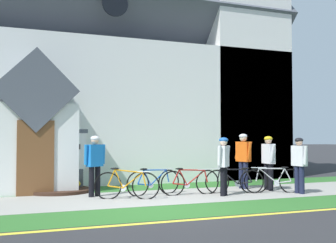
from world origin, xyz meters
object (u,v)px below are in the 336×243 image
at_px(bicycle_yellow, 126,185).
at_px(bicycle_white, 274,180).
at_px(bicycle_black, 235,181).
at_px(church_sign, 58,151).
at_px(cyclist_in_blue_jersey, 299,161).
at_px(cyclist_in_green_jersey, 243,156).
at_px(cyclist_in_yellow_jersey, 95,161).
at_px(bicycle_orange, 153,182).
at_px(bicycle_silver, 190,182).
at_px(cyclist_in_red_jersey, 224,162).
at_px(cyclist_in_white_jersey, 268,159).
at_px(roadside_conifer, 240,57).

height_order(bicycle_yellow, bicycle_white, bicycle_yellow).
bearing_deg(bicycle_white, bicycle_black, 164.43).
xyz_separation_m(church_sign, cyclist_in_blue_jersey, (6.45, -3.21, -0.27)).
relative_size(cyclist_in_blue_jersey, cyclist_in_green_jersey, 0.93).
bearing_deg(cyclist_in_yellow_jersey, church_sign, 115.23).
bearing_deg(bicycle_black, bicycle_orange, 166.67).
distance_m(bicycle_black, cyclist_in_green_jersey, 1.34).
distance_m(church_sign, bicycle_black, 5.41).
xyz_separation_m(church_sign, cyclist_in_green_jersey, (5.54, -1.63, -0.18)).
relative_size(bicycle_black, bicycle_yellow, 1.00).
bearing_deg(bicycle_silver, cyclist_in_red_jersey, -32.82).
xyz_separation_m(bicycle_white, cyclist_in_white_jersey, (0.18, 0.53, 0.60)).
height_order(cyclist_in_red_jersey, roadside_conifer, roadside_conifer).
height_order(church_sign, roadside_conifer, roadside_conifer).
relative_size(bicycle_silver, roadside_conifer, 0.21).
bearing_deg(roadside_conifer, bicycle_white, -113.19).
relative_size(bicycle_black, bicycle_orange, 0.95).
relative_size(cyclist_in_yellow_jersey, cyclist_in_white_jersey, 1.00).
bearing_deg(cyclist_in_white_jersey, cyclist_in_yellow_jersey, 174.15).
xyz_separation_m(church_sign, bicycle_orange, (2.44, -1.93, -0.84)).
xyz_separation_m(church_sign, cyclist_in_yellow_jersey, (0.81, -1.72, -0.23)).
distance_m(church_sign, roadside_conifer, 10.48).
distance_m(cyclist_in_blue_jersey, cyclist_in_green_jersey, 1.82).
xyz_separation_m(bicycle_silver, cyclist_in_red_jersey, (0.79, -0.51, 0.58)).
distance_m(bicycle_yellow, roadside_conifer, 10.92).
xyz_separation_m(cyclist_in_green_jersey, roadside_conifer, (3.21, 5.58, 4.38)).
relative_size(bicycle_black, cyclist_in_green_jersey, 0.92).
bearing_deg(church_sign, bicycle_orange, -38.33).
bearing_deg(cyclist_in_blue_jersey, cyclist_in_green_jersey, 119.76).
relative_size(bicycle_black, roadside_conifer, 0.19).
bearing_deg(cyclist_in_white_jersey, bicycle_yellow, -177.11).
relative_size(church_sign, cyclist_in_yellow_jersey, 1.13).
bearing_deg(bicycle_silver, roadside_conifer, 49.50).
relative_size(bicycle_black, cyclist_in_yellow_jersey, 0.96).
relative_size(cyclist_in_blue_jersey, cyclist_in_yellow_jersey, 0.97).
distance_m(cyclist_in_white_jersey, roadside_conifer, 8.10).
xyz_separation_m(bicycle_yellow, cyclist_in_yellow_jersey, (-0.69, 0.77, 0.60)).
xyz_separation_m(cyclist_in_yellow_jersey, cyclist_in_green_jersey, (4.73, 0.09, 0.05)).
bearing_deg(bicycle_white, bicycle_yellow, 176.05).
height_order(bicycle_white, cyclist_in_yellow_jersey, cyclist_in_yellow_jersey).
distance_m(bicycle_silver, cyclist_in_yellow_jersey, 2.72).
bearing_deg(cyclist_in_green_jersey, cyclist_in_white_jersey, -50.89).
distance_m(cyclist_in_yellow_jersey, cyclist_in_green_jersey, 4.73).
height_order(bicycle_white, cyclist_in_red_jersey, cyclist_in_red_jersey).
distance_m(bicycle_silver, cyclist_in_white_jersey, 2.72).
bearing_deg(cyclist_in_blue_jersey, cyclist_in_yellow_jersey, 165.18).
relative_size(bicycle_black, cyclist_in_blue_jersey, 0.99).
xyz_separation_m(cyclist_in_blue_jersey, cyclist_in_yellow_jersey, (-5.63, 1.49, 0.04)).
height_order(cyclist_in_blue_jersey, cyclist_in_yellow_jersey, cyclist_in_yellow_jersey).
relative_size(bicycle_yellow, cyclist_in_white_jersey, 0.97).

